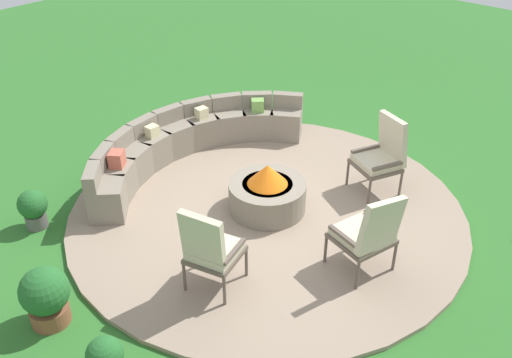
% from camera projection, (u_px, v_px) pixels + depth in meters
% --- Properties ---
extents(ground_plane, '(24.00, 24.00, 0.00)m').
position_uv_depth(ground_plane, '(267.00, 212.00, 7.70)').
color(ground_plane, '#2D6B28').
extents(patio_circle, '(5.30, 5.30, 0.06)m').
position_uv_depth(patio_circle, '(267.00, 210.00, 7.69)').
color(patio_circle, gray).
rests_on(patio_circle, ground_plane).
extents(fire_pit, '(1.03, 1.03, 0.68)m').
position_uv_depth(fire_pit, '(267.00, 192.00, 7.53)').
color(fire_pit, gray).
rests_on(fire_pit, patio_circle).
extents(curved_stone_bench, '(3.93, 1.56, 0.71)m').
position_uv_depth(curved_stone_bench, '(187.00, 143.00, 8.62)').
color(curved_stone_bench, gray).
rests_on(curved_stone_bench, patio_circle).
extents(lounge_chair_front_left, '(0.71, 0.67, 1.12)m').
position_uv_depth(lounge_chair_front_left, '(210.00, 248.00, 6.07)').
color(lounge_chair_front_left, brown).
rests_on(lounge_chair_front_left, patio_circle).
extents(lounge_chair_front_right, '(0.75, 0.74, 1.09)m').
position_uv_depth(lounge_chair_front_right, '(368.00, 232.00, 6.33)').
color(lounge_chair_front_right, brown).
rests_on(lounge_chair_front_right, patio_circle).
extents(lounge_chair_back_left, '(0.76, 0.77, 1.12)m').
position_uv_depth(lounge_chair_back_left, '(382.00, 154.00, 7.78)').
color(lounge_chair_back_left, brown).
rests_on(lounge_chair_back_left, patio_circle).
extents(potted_plant_0, '(0.38, 0.38, 0.54)m').
position_uv_depth(potted_plant_0, '(33.00, 208.00, 7.28)').
color(potted_plant_0, '#605B56').
rests_on(potted_plant_0, ground_plane).
extents(potted_plant_2, '(0.52, 0.52, 0.69)m').
position_uv_depth(potted_plant_2, '(46.00, 295.00, 5.83)').
color(potted_plant_2, brown).
rests_on(potted_plant_2, ground_plane).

